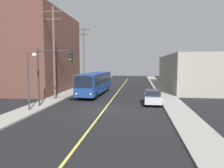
{
  "coord_description": "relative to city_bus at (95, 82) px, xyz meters",
  "views": [
    {
      "loc": [
        3.44,
        -20.87,
        4.6
      ],
      "look_at": [
        0.0,
        6.08,
        2.0
      ],
      "focal_mm": 34.37,
      "sensor_mm": 36.0,
      "label": 1
    }
  ],
  "objects": [
    {
      "name": "building_left_brick",
      "position": [
        -10.47,
        3.06,
        4.55
      ],
      "size": [
        10.0,
        16.18,
        12.74
      ],
      "color": "brown",
      "rests_on": "ground"
    },
    {
      "name": "parked_car_silver",
      "position": [
        7.98,
        -6.57,
        -0.98
      ],
      "size": [
        1.86,
        4.42,
        1.62
      ],
      "color": "#B7B7BC",
      "rests_on": "ground"
    },
    {
      "name": "street_lamp_left",
      "position": [
        -3.8,
        -11.85,
        1.92
      ],
      "size": [
        0.98,
        0.4,
        5.5
      ],
      "color": "#38383D",
      "rests_on": "sidewalk_left"
    },
    {
      "name": "sidewalk_right",
      "position": [
        10.27,
        -0.11,
        -1.74
      ],
      "size": [
        2.5,
        90.0,
        0.15
      ],
      "primitive_type": "cube",
      "color": "gray",
      "rests_on": "ground"
    },
    {
      "name": "sidewalk_left",
      "position": [
        -4.23,
        -0.11,
        -1.74
      ],
      "size": [
        2.5,
        90.0,
        0.15
      ],
      "primitive_type": "cube",
      "color": "gray",
      "rests_on": "ground"
    },
    {
      "name": "building_right_warehouse",
      "position": [
        17.52,
        11.69,
        1.26
      ],
      "size": [
        12.0,
        26.22,
        6.16
      ],
      "color": "gray",
      "rests_on": "ground"
    },
    {
      "name": "traffic_signal_left_corner",
      "position": [
        -2.39,
        -9.96,
        2.49
      ],
      "size": [
        3.75,
        0.48,
        6.0
      ],
      "color": "#2D2D33",
      "rests_on": "sidewalk_left"
    },
    {
      "name": "utility_pole_mid",
      "position": [
        -4.54,
        10.94,
        4.7
      ],
      "size": [
        2.4,
        0.28,
        11.68
      ],
      "color": "brown",
      "rests_on": "sidewalk_left"
    },
    {
      "name": "lane_stripe_center",
      "position": [
        3.02,
        4.89,
        -1.81
      ],
      "size": [
        0.16,
        60.0,
        0.01
      ],
      "primitive_type": "cube",
      "color": "#D8CC4C",
      "rests_on": "ground"
    },
    {
      "name": "ground_plane",
      "position": [
        3.02,
        -10.11,
        -1.82
      ],
      "size": [
        120.0,
        120.0,
        0.0
      ],
      "primitive_type": "plane",
      "color": "black"
    },
    {
      "name": "city_bus",
      "position": [
        0.0,
        0.0,
        0.0
      ],
      "size": [
        2.99,
        12.23,
        3.2
      ],
      "color": "navy",
      "rests_on": "ground"
    },
    {
      "name": "utility_pole_near",
      "position": [
        -4.01,
        -5.49,
        4.51
      ],
      "size": [
        2.4,
        0.28,
        11.32
      ],
      "color": "brown",
      "rests_on": "sidewalk_left"
    }
  ]
}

